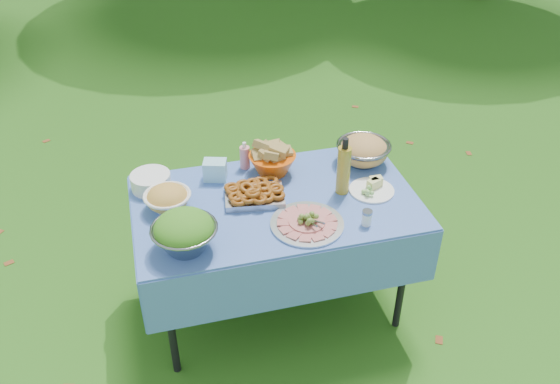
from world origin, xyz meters
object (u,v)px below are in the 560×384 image
at_px(charcuterie_platter, 307,218).
at_px(bread_bowl, 272,159).
at_px(oil_bottle, 344,166).
at_px(plate_stack, 151,181).
at_px(salad_bowl, 184,232).
at_px(pasta_bowl_steel, 363,150).
at_px(picnic_table, 276,256).

bearing_deg(charcuterie_platter, bread_bowl, 95.71).
relative_size(charcuterie_platter, oil_bottle, 1.13).
relative_size(plate_stack, charcuterie_platter, 0.58).
height_order(salad_bowl, oil_bottle, oil_bottle).
xyz_separation_m(pasta_bowl_steel, oil_bottle, (-0.21, -0.25, 0.08)).
height_order(pasta_bowl_steel, charcuterie_platter, pasta_bowl_steel).
relative_size(picnic_table, salad_bowl, 4.81).
bearing_deg(plate_stack, salad_bowl, -78.00).
xyz_separation_m(salad_bowl, oil_bottle, (0.86, 0.26, 0.06)).
relative_size(salad_bowl, oil_bottle, 0.94).
bearing_deg(charcuterie_platter, plate_stack, 144.20).
bearing_deg(salad_bowl, bread_bowl, 44.06).
bearing_deg(oil_bottle, salad_bowl, -163.39).
bearing_deg(oil_bottle, charcuterie_platter, -139.04).
bearing_deg(charcuterie_platter, pasta_bowl_steel, 45.07).
distance_m(plate_stack, charcuterie_platter, 0.88).
distance_m(picnic_table, plate_stack, 0.79).
relative_size(bread_bowl, charcuterie_platter, 0.72).
bearing_deg(oil_bottle, picnic_table, 178.88).
bearing_deg(pasta_bowl_steel, plate_stack, 178.02).
distance_m(plate_stack, pasta_bowl_steel, 1.18).
bearing_deg(plate_stack, oil_bottle, -16.41).
distance_m(charcuterie_platter, oil_bottle, 0.37).
height_order(picnic_table, pasta_bowl_steel, pasta_bowl_steel).
height_order(bread_bowl, charcuterie_platter, bread_bowl).
bearing_deg(charcuterie_platter, picnic_table, 112.96).
relative_size(salad_bowl, bread_bowl, 1.17).
bearing_deg(salad_bowl, charcuterie_platter, 2.79).
bearing_deg(bread_bowl, oil_bottle, -41.25).
bearing_deg(picnic_table, oil_bottle, -1.12).
xyz_separation_m(picnic_table, charcuterie_platter, (0.10, -0.23, 0.42)).
distance_m(pasta_bowl_steel, charcuterie_platter, 0.67).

